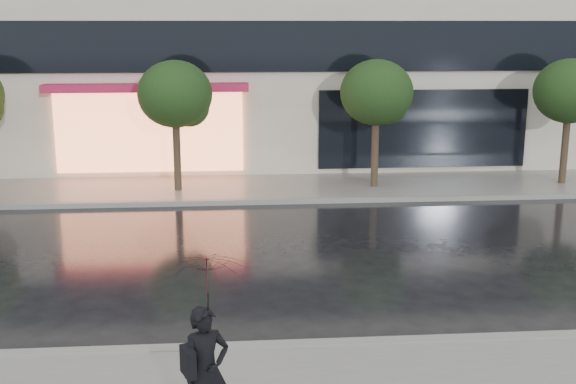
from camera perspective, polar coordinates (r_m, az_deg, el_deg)
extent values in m
plane|color=black|center=(12.58, 2.13, -10.40)|extent=(120.00, 120.00, 0.00)
cube|color=slate|center=(22.30, -0.91, 0.33)|extent=(60.00, 3.50, 0.12)
cube|color=gray|center=(11.65, 2.71, -12.05)|extent=(60.00, 0.25, 0.14)
cube|color=gray|center=(20.60, -0.59, -0.72)|extent=(60.00, 0.25, 0.14)
cube|color=black|center=(23.44, -1.21, 11.43)|extent=(28.00, 0.12, 1.60)
cube|color=#FF8C59|center=(23.76, -10.88, 4.68)|extent=(6.00, 0.10, 2.60)
cube|color=#B31B45|center=(23.27, -11.13, 8.09)|extent=(6.40, 0.70, 0.25)
cube|color=black|center=(24.48, 10.63, 4.94)|extent=(7.00, 0.10, 2.60)
cylinder|color=#33261C|center=(21.86, -8.75, 2.70)|extent=(0.22, 0.22, 2.20)
ellipsoid|color=black|center=(21.60, -8.93, 7.66)|extent=(2.20, 2.20, 1.98)
sphere|color=black|center=(21.82, -7.80, 6.70)|extent=(1.20, 1.20, 1.20)
cylinder|color=#33261C|center=(22.24, 6.87, 2.94)|extent=(0.22, 0.22, 2.20)
ellipsoid|color=black|center=(21.98, 7.01, 7.82)|extent=(2.20, 2.20, 1.98)
sphere|color=black|center=(22.30, 7.89, 6.83)|extent=(1.20, 1.20, 1.20)
cylinder|color=#33261C|center=(24.14, 21.00, 2.96)|extent=(0.22, 0.22, 2.20)
ellipsoid|color=black|center=(23.91, 21.37, 7.45)|extent=(2.20, 2.20, 1.98)
imported|color=black|center=(9.05, -6.51, -13.86)|extent=(0.70, 0.59, 1.63)
imported|color=#350911|center=(8.64, -6.35, -7.54)|extent=(1.16, 1.17, 0.81)
cylinder|color=black|center=(8.81, -6.27, -10.34)|extent=(0.02, 0.02, 0.81)
cube|color=black|center=(8.85, -7.90, -13.16)|extent=(0.22, 0.32, 0.35)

